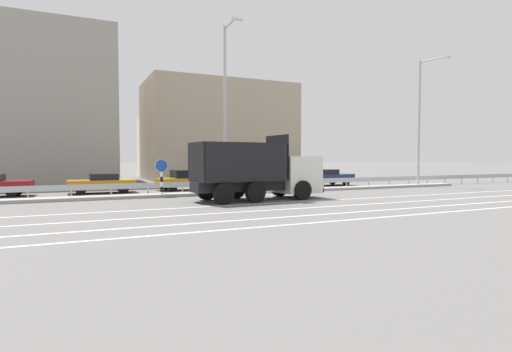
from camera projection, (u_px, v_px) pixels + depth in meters
The scene contains 18 objects.
ground_plane at pixel (276, 195), 24.34m from camera, with size 320.00×320.00×0.00m, color #605E5B.
lane_strip_0 at pixel (272, 203), 19.84m from camera, with size 60.59×0.16×0.01m, color silver.
lane_strip_1 at pixel (296, 209), 17.72m from camera, with size 60.59×0.16×0.01m, color silver.
lane_strip_2 at pixel (322, 214), 15.87m from camera, with size 60.59×0.16×0.01m, color silver.
lane_strip_3 at pixel (347, 220), 14.43m from camera, with size 60.59×0.16×0.01m, color silver.
median_island at pixel (264, 191), 25.87m from camera, with size 33.33×1.10×0.18m, color gray.
median_guardrail at pixel (259, 183), 26.63m from camera, with size 60.59×0.09×0.78m.
dump_truck at pixel (271, 176), 21.83m from camera, with size 7.28×2.97×3.50m.
median_road_sign at pixel (162, 177), 23.04m from camera, with size 0.74×0.16×2.18m.
street_lamp_1 at pixel (226, 102), 24.52m from camera, with size 0.70×2.21×10.38m.
street_lamp_2 at pixel (421, 117), 31.13m from camera, with size 0.72×2.49×9.85m.
parked_car_2 at pixel (102, 183), 25.56m from camera, with size 4.08×1.96×1.25m.
parked_car_3 at pixel (186, 180), 28.05m from camera, with size 4.20×2.12×1.41m.
parked_car_4 at pixel (261, 178), 30.07m from camera, with size 4.43×2.12×1.41m.
parked_car_5 at pixel (324, 177), 32.51m from camera, with size 4.92×2.12×1.34m.
background_building_0 at pixel (33, 109), 36.00m from camera, with size 13.54×12.93×13.41m, color gray.
background_building_1 at pixel (218, 132), 44.24m from camera, with size 15.60×9.52×10.33m, color tan.
church_tower at pixel (153, 136), 51.51m from camera, with size 3.60×3.60×11.28m.
Camera 1 is at (-11.32, -21.50, 2.24)m, focal length 28.00 mm.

